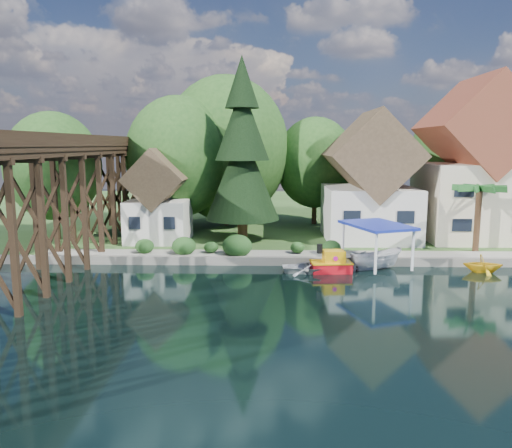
# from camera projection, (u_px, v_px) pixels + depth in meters

# --- Properties ---
(ground) EXTENTS (140.00, 140.00, 0.00)m
(ground) POSITION_uv_depth(u_px,v_px,m) (298.00, 299.00, 28.07)
(ground) COLOR black
(ground) RESTS_ON ground
(bank) EXTENTS (140.00, 52.00, 0.50)m
(bank) POSITION_uv_depth(u_px,v_px,m) (282.00, 213.00, 61.59)
(bank) COLOR #2A4A1D
(bank) RESTS_ON ground
(seawall) EXTENTS (60.00, 0.40, 0.62)m
(seawall) POSITION_uv_depth(u_px,v_px,m) (347.00, 261.00, 35.81)
(seawall) COLOR slate
(seawall) RESTS_ON ground
(promenade) EXTENTS (50.00, 2.60, 0.06)m
(promenade) POSITION_uv_depth(u_px,v_px,m) (372.00, 255.00, 37.00)
(promenade) COLOR gray
(promenade) RESTS_ON bank
(trestle_bridge) EXTENTS (4.12, 44.18, 9.30)m
(trestle_bridge) POSITION_uv_depth(u_px,v_px,m) (51.00, 195.00, 32.75)
(trestle_bridge) COLOR black
(trestle_bridge) RESTS_ON ground
(house_left) EXTENTS (7.64, 8.64, 11.02)m
(house_left) POSITION_uv_depth(u_px,v_px,m) (370.00, 185.00, 42.86)
(house_left) COLOR silver
(house_left) RESTS_ON bank
(house_center) EXTENTS (8.65, 9.18, 13.89)m
(house_center) POSITION_uv_depth(u_px,v_px,m) (474.00, 170.00, 42.91)
(house_center) COLOR beige
(house_center) RESTS_ON bank
(shed) EXTENTS (5.09, 5.40, 7.85)m
(shed) POSITION_uv_depth(u_px,v_px,m) (158.00, 202.00, 42.07)
(shed) COLOR silver
(shed) RESTS_ON bank
(bg_trees) EXTENTS (49.90, 13.30, 10.57)m
(bg_trees) POSITION_uv_depth(u_px,v_px,m) (297.00, 159.00, 47.86)
(bg_trees) COLOR #382314
(bg_trees) RESTS_ON bank
(shrubs) EXTENTS (15.76, 2.47, 1.70)m
(shrubs) POSITION_uv_depth(u_px,v_px,m) (229.00, 245.00, 37.13)
(shrubs) COLOR #1C4017
(shrubs) RESTS_ON bank
(conifer) EXTENTS (6.21, 6.21, 15.30)m
(conifer) POSITION_uv_depth(u_px,v_px,m) (242.00, 154.00, 41.39)
(conifer) COLOR #382314
(conifer) RESTS_ON bank
(palm_tree) EXTENTS (3.96, 3.96, 5.40)m
(palm_tree) POSITION_uv_depth(u_px,v_px,m) (480.00, 190.00, 37.58)
(palm_tree) COLOR #382314
(palm_tree) RESTS_ON bank
(tugboat) EXTENTS (2.88, 1.75, 2.00)m
(tugboat) POSITION_uv_depth(u_px,v_px,m) (332.00, 264.00, 33.97)
(tugboat) COLOR red
(tugboat) RESTS_ON ground
(boat_white_a) EXTENTS (3.95, 2.89, 0.80)m
(boat_white_a) POSITION_uv_depth(u_px,v_px,m) (311.00, 266.00, 33.99)
(boat_white_a) COLOR silver
(boat_white_a) RESTS_ON ground
(boat_canopy) EXTENTS (4.96, 5.88, 3.22)m
(boat_canopy) POSITION_uv_depth(u_px,v_px,m) (376.00, 250.00, 34.59)
(boat_canopy) COLOR silver
(boat_canopy) RESTS_ON ground
(boat_yellow) EXTENTS (2.83, 2.52, 1.35)m
(boat_yellow) POSITION_uv_depth(u_px,v_px,m) (483.00, 263.00, 33.92)
(boat_yellow) COLOR yellow
(boat_yellow) RESTS_ON ground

